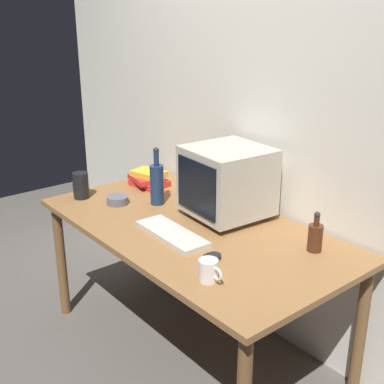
{
  "coord_description": "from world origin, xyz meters",
  "views": [
    {
      "loc": [
        1.78,
        -1.45,
        1.77
      ],
      "look_at": [
        0.0,
        0.0,
        0.92
      ],
      "focal_mm": 46.93,
      "sensor_mm": 36.0,
      "label": 1
    }
  ],
  "objects_px": {
    "book_stack": "(148,179)",
    "cd_spindle": "(118,200)",
    "bottle_tall": "(157,183)",
    "metal_canister": "(81,185)",
    "mug": "(209,270)",
    "crt_monitor": "(227,182)",
    "computer_mouse": "(211,257)",
    "bottle_short": "(315,236)",
    "keyboard": "(172,234)"
  },
  "relations": [
    {
      "from": "bottle_tall",
      "to": "book_stack",
      "type": "height_order",
      "value": "bottle_tall"
    },
    {
      "from": "crt_monitor",
      "to": "bottle_short",
      "type": "bearing_deg",
      "value": 4.12
    },
    {
      "from": "book_stack",
      "to": "cd_spindle",
      "type": "bearing_deg",
      "value": -65.68
    },
    {
      "from": "bottle_tall",
      "to": "bottle_short",
      "type": "height_order",
      "value": "bottle_tall"
    },
    {
      "from": "metal_canister",
      "to": "bottle_tall",
      "type": "bearing_deg",
      "value": 39.11
    },
    {
      "from": "bottle_tall",
      "to": "metal_canister",
      "type": "bearing_deg",
      "value": -140.89
    },
    {
      "from": "crt_monitor",
      "to": "book_stack",
      "type": "bearing_deg",
      "value": -176.21
    },
    {
      "from": "bottle_short",
      "to": "mug",
      "type": "height_order",
      "value": "bottle_short"
    },
    {
      "from": "bottle_tall",
      "to": "mug",
      "type": "xyz_separation_m",
      "value": [
        0.81,
        -0.33,
        -0.08
      ]
    },
    {
      "from": "computer_mouse",
      "to": "cd_spindle",
      "type": "xyz_separation_m",
      "value": [
        -0.83,
        0.04,
        0.0
      ]
    },
    {
      "from": "computer_mouse",
      "to": "mug",
      "type": "bearing_deg",
      "value": -41.11
    },
    {
      "from": "mug",
      "to": "cd_spindle",
      "type": "relative_size",
      "value": 1.0
    },
    {
      "from": "keyboard",
      "to": "computer_mouse",
      "type": "distance_m",
      "value": 0.31
    },
    {
      "from": "book_stack",
      "to": "mug",
      "type": "bearing_deg",
      "value": -22.81
    },
    {
      "from": "computer_mouse",
      "to": "cd_spindle",
      "type": "bearing_deg",
      "value": -179.0
    },
    {
      "from": "keyboard",
      "to": "bottle_tall",
      "type": "relative_size",
      "value": 1.29
    },
    {
      "from": "computer_mouse",
      "to": "mug",
      "type": "xyz_separation_m",
      "value": [
        0.12,
        -0.12,
        0.03
      ]
    },
    {
      "from": "bottle_short",
      "to": "cd_spindle",
      "type": "xyz_separation_m",
      "value": [
        -1.05,
        -0.38,
        -0.05
      ]
    },
    {
      "from": "crt_monitor",
      "to": "mug",
      "type": "bearing_deg",
      "value": -48.89
    },
    {
      "from": "crt_monitor",
      "to": "bottle_short",
      "type": "height_order",
      "value": "crt_monitor"
    },
    {
      "from": "crt_monitor",
      "to": "cd_spindle",
      "type": "relative_size",
      "value": 3.46
    },
    {
      "from": "bottle_tall",
      "to": "book_stack",
      "type": "relative_size",
      "value": 1.39
    },
    {
      "from": "bottle_short",
      "to": "cd_spindle",
      "type": "bearing_deg",
      "value": -159.96
    },
    {
      "from": "cd_spindle",
      "to": "bottle_tall",
      "type": "bearing_deg",
      "value": 51.43
    },
    {
      "from": "bottle_short",
      "to": "book_stack",
      "type": "xyz_separation_m",
      "value": [
        -1.19,
        -0.08,
        -0.02
      ]
    },
    {
      "from": "keyboard",
      "to": "bottle_tall",
      "type": "height_order",
      "value": "bottle_tall"
    },
    {
      "from": "bottle_tall",
      "to": "book_stack",
      "type": "bearing_deg",
      "value": 154.78
    },
    {
      "from": "keyboard",
      "to": "book_stack",
      "type": "relative_size",
      "value": 1.8
    },
    {
      "from": "computer_mouse",
      "to": "mug",
      "type": "distance_m",
      "value": 0.17
    },
    {
      "from": "cd_spindle",
      "to": "keyboard",
      "type": "bearing_deg",
      "value": -2.21
    },
    {
      "from": "book_stack",
      "to": "cd_spindle",
      "type": "xyz_separation_m",
      "value": [
        0.14,
        -0.3,
        -0.02
      ]
    },
    {
      "from": "bottle_tall",
      "to": "bottle_short",
      "type": "bearing_deg",
      "value": 12.99
    },
    {
      "from": "book_stack",
      "to": "metal_canister",
      "type": "xyz_separation_m",
      "value": [
        -0.08,
        -0.41,
        0.03
      ]
    },
    {
      "from": "computer_mouse",
      "to": "cd_spindle",
      "type": "distance_m",
      "value": 0.83
    },
    {
      "from": "mug",
      "to": "crt_monitor",
      "type": "bearing_deg",
      "value": 131.11
    },
    {
      "from": "crt_monitor",
      "to": "book_stack",
      "type": "height_order",
      "value": "crt_monitor"
    },
    {
      "from": "keyboard",
      "to": "bottle_short",
      "type": "height_order",
      "value": "bottle_short"
    },
    {
      "from": "bottle_tall",
      "to": "book_stack",
      "type": "xyz_separation_m",
      "value": [
        -0.27,
        0.13,
        -0.08
      ]
    },
    {
      "from": "bottle_tall",
      "to": "bottle_short",
      "type": "relative_size",
      "value": 1.72
    },
    {
      "from": "bottle_tall",
      "to": "book_stack",
      "type": "distance_m",
      "value": 0.31
    },
    {
      "from": "book_stack",
      "to": "keyboard",
      "type": "bearing_deg",
      "value": -25.92
    },
    {
      "from": "book_stack",
      "to": "cd_spindle",
      "type": "relative_size",
      "value": 1.95
    },
    {
      "from": "keyboard",
      "to": "book_stack",
      "type": "bearing_deg",
      "value": 156.41
    },
    {
      "from": "bottle_short",
      "to": "cd_spindle",
      "type": "relative_size",
      "value": 1.57
    },
    {
      "from": "keyboard",
      "to": "metal_canister",
      "type": "distance_m",
      "value": 0.75
    },
    {
      "from": "bottle_short",
      "to": "mug",
      "type": "xyz_separation_m",
      "value": [
        -0.1,
        -0.54,
        -0.02
      ]
    },
    {
      "from": "cd_spindle",
      "to": "metal_canister",
      "type": "bearing_deg",
      "value": -152.3
    },
    {
      "from": "mug",
      "to": "metal_canister",
      "type": "relative_size",
      "value": 0.8
    },
    {
      "from": "computer_mouse",
      "to": "bottle_short",
      "type": "bearing_deg",
      "value": 65.93
    },
    {
      "from": "metal_canister",
      "to": "mug",
      "type": "bearing_deg",
      "value": -2.2
    }
  ]
}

